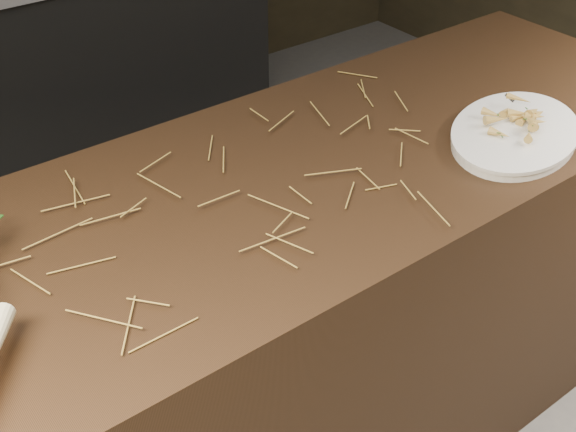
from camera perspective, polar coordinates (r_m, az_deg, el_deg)
name	(u,v)px	position (r m, az deg, el deg)	size (l,w,h in m)	color
main_counter	(248,355)	(1.71, -3.15, -10.91)	(2.40, 0.70, 0.90)	black
back_counter	(54,64)	(3.27, -17.98, 11.38)	(1.82, 0.62, 0.84)	black
straw_bedding	(241,192)	(1.41, -3.75, 1.93)	(1.40, 0.60, 0.02)	olive
serving_platter	(515,134)	(1.67, 17.48, 6.16)	(0.38, 0.26, 0.02)	white
roasted_veg_heap	(517,122)	(1.65, 17.67, 7.11)	(0.19, 0.14, 0.04)	gold
serving_fork	(541,107)	(1.78, 19.33, 8.16)	(0.01, 0.14, 0.00)	silver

